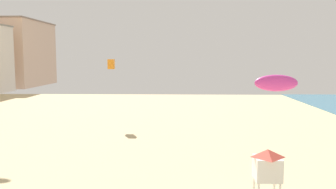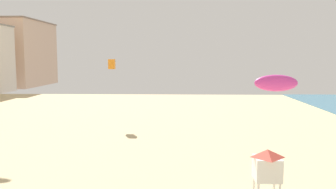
# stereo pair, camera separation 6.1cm
# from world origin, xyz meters

# --- Properties ---
(boardwalk_hotel_distant) EXTENTS (13.77, 19.35, 14.76)m
(boardwalk_hotel_distant) POSITION_xyz_m (-31.48, 78.64, 7.39)
(boardwalk_hotel_distant) COLOR beige
(boardwalk_hotel_distant) RESTS_ON ground
(lifeguard_stand) EXTENTS (1.10, 1.10, 2.55)m
(lifeguard_stand) POSITION_xyz_m (10.71, 13.54, 1.84)
(lifeguard_stand) COLOR white
(lifeguard_stand) RESTS_ON ground
(kite_magenta_parafoil) EXTENTS (1.91, 0.53, 0.74)m
(kite_magenta_parafoil) POSITION_xyz_m (11.17, 14.27, 5.36)
(kite_magenta_parafoil) COLOR #DB3D9E
(kite_orange_box) EXTENTS (0.61, 0.61, 0.97)m
(kite_orange_box) POSITION_xyz_m (0.17, 33.09, 5.82)
(kite_orange_box) COLOR orange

